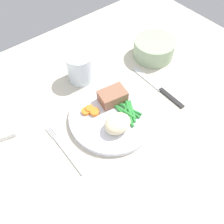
{
  "coord_description": "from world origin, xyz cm",
  "views": [
    {
      "loc": [
        -21.2,
        -28.19,
        54.67
      ],
      "look_at": [
        1.62,
        0.09,
        4.6
      ],
      "focal_mm": 37.59,
      "sensor_mm": 36.0,
      "label": 1
    }
  ],
  "objects_px": {
    "salad_bowl": "(154,47)",
    "meat_portion": "(113,96)",
    "fork": "(65,150)",
    "dinner_plate": "(112,116)",
    "water_glass": "(80,69)",
    "knife": "(158,87)"
  },
  "relations": [
    {
      "from": "meat_portion",
      "to": "fork",
      "type": "relative_size",
      "value": 0.44
    },
    {
      "from": "dinner_plate",
      "to": "fork",
      "type": "relative_size",
      "value": 1.4
    },
    {
      "from": "dinner_plate",
      "to": "meat_portion",
      "type": "xyz_separation_m",
      "value": [
        0.03,
        0.04,
        0.03
      ]
    },
    {
      "from": "water_glass",
      "to": "fork",
      "type": "bearing_deg",
      "value": -134.18
    },
    {
      "from": "dinner_plate",
      "to": "fork",
      "type": "bearing_deg",
      "value": -179.04
    },
    {
      "from": "salad_bowl",
      "to": "dinner_plate",
      "type": "bearing_deg",
      "value": -157.13
    },
    {
      "from": "meat_portion",
      "to": "fork",
      "type": "xyz_separation_m",
      "value": [
        -0.18,
        -0.04,
        -0.03
      ]
    },
    {
      "from": "dinner_plate",
      "to": "water_glass",
      "type": "xyz_separation_m",
      "value": [
        0.02,
        0.18,
        0.03
      ]
    },
    {
      "from": "fork",
      "to": "water_glass",
      "type": "distance_m",
      "value": 0.25
    },
    {
      "from": "meat_portion",
      "to": "fork",
      "type": "bearing_deg",
      "value": -167.96
    },
    {
      "from": "dinner_plate",
      "to": "meat_portion",
      "type": "height_order",
      "value": "meat_portion"
    },
    {
      "from": "salad_bowl",
      "to": "meat_portion",
      "type": "bearing_deg",
      "value": -162.16
    },
    {
      "from": "meat_portion",
      "to": "knife",
      "type": "xyz_separation_m",
      "value": [
        0.14,
        -0.04,
        -0.03
      ]
    },
    {
      "from": "meat_portion",
      "to": "salad_bowl",
      "type": "bearing_deg",
      "value": 17.84
    },
    {
      "from": "fork",
      "to": "salad_bowl",
      "type": "height_order",
      "value": "salad_bowl"
    },
    {
      "from": "water_glass",
      "to": "meat_portion",
      "type": "bearing_deg",
      "value": -85.36
    },
    {
      "from": "meat_portion",
      "to": "knife",
      "type": "height_order",
      "value": "meat_portion"
    },
    {
      "from": "meat_portion",
      "to": "water_glass",
      "type": "xyz_separation_m",
      "value": [
        -0.01,
        0.14,
        0.0
      ]
    },
    {
      "from": "meat_portion",
      "to": "dinner_plate",
      "type": "bearing_deg",
      "value": -130.6
    },
    {
      "from": "knife",
      "to": "fork",
      "type": "bearing_deg",
      "value": 175.47
    },
    {
      "from": "meat_portion",
      "to": "salad_bowl",
      "type": "relative_size",
      "value": 0.56
    },
    {
      "from": "salad_bowl",
      "to": "fork",
      "type": "bearing_deg",
      "value": -164.67
    }
  ]
}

